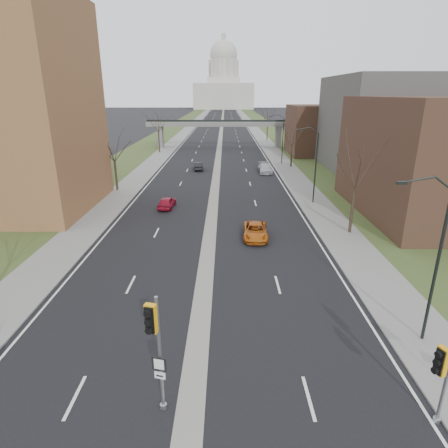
{
  "coord_description": "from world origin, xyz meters",
  "views": [
    {
      "loc": [
        1.42,
        -10.63,
        12.31
      ],
      "look_at": [
        1.35,
        12.66,
        4.16
      ],
      "focal_mm": 30.0,
      "sensor_mm": 36.0,
      "label": 1
    }
  ],
  "objects_px": {
    "car_left_near": "(167,202)",
    "car_right_mid": "(265,168)",
    "car_right_near": "(255,231)",
    "signal_pole_median": "(155,338)",
    "car_left_far": "(198,166)"
  },
  "relations": [
    {
      "from": "car_left_near",
      "to": "car_left_far",
      "type": "bearing_deg",
      "value": -90.22
    },
    {
      "from": "car_left_far",
      "to": "car_right_near",
      "type": "relative_size",
      "value": 0.87
    },
    {
      "from": "car_right_mid",
      "to": "car_left_far",
      "type": "bearing_deg",
      "value": 167.13
    },
    {
      "from": "car_left_far",
      "to": "car_right_near",
      "type": "xyz_separation_m",
      "value": [
        7.28,
        -31.66,
        -0.02
      ]
    },
    {
      "from": "car_left_near",
      "to": "car_right_mid",
      "type": "distance_m",
      "value": 23.94
    },
    {
      "from": "car_right_near",
      "to": "car_right_mid",
      "type": "distance_m",
      "value": 29.55
    },
    {
      "from": "car_left_near",
      "to": "signal_pole_median",
      "type": "bearing_deg",
      "value": 102.84
    },
    {
      "from": "car_left_near",
      "to": "car_right_mid",
      "type": "xyz_separation_m",
      "value": [
        13.12,
        20.02,
        0.07
      ]
    },
    {
      "from": "car_right_mid",
      "to": "car_left_near",
      "type": "bearing_deg",
      "value": -124.1
    },
    {
      "from": "car_right_near",
      "to": "signal_pole_median",
      "type": "bearing_deg",
      "value": -102.49
    },
    {
      "from": "car_left_near",
      "to": "car_right_near",
      "type": "bearing_deg",
      "value": 140.1
    },
    {
      "from": "signal_pole_median",
      "to": "car_right_near",
      "type": "bearing_deg",
      "value": 89.42
    },
    {
      "from": "car_left_far",
      "to": "car_left_near",
      "type": "bearing_deg",
      "value": 78.69
    },
    {
      "from": "car_left_far",
      "to": "car_right_near",
      "type": "bearing_deg",
      "value": 96.84
    },
    {
      "from": "signal_pole_median",
      "to": "car_right_mid",
      "type": "xyz_separation_m",
      "value": [
        9.13,
        48.94,
        -2.92
      ]
    }
  ]
}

